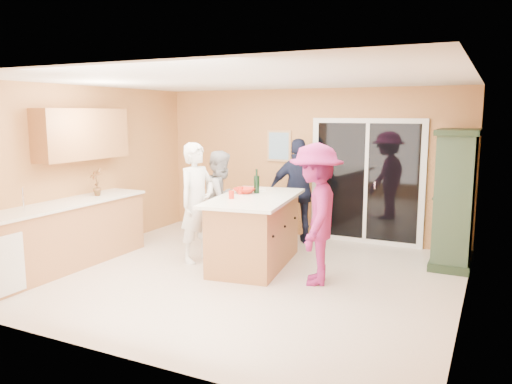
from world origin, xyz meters
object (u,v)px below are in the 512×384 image
at_px(woman_navy, 299,191).
at_px(woman_magenta, 315,214).
at_px(kitchen_island, 255,233).
at_px(green_hutch, 455,200).
at_px(woman_white, 197,203).
at_px(woman_grey, 222,200).

xyz_separation_m(woman_navy, woman_magenta, (0.92, -1.81, 0.02)).
height_order(kitchen_island, green_hutch, green_hutch).
relative_size(woman_navy, woman_magenta, 0.97).
distance_m(woman_white, woman_navy, 1.92).
bearing_deg(green_hutch, woman_white, -157.02).
bearing_deg(woman_navy, woman_magenta, 88.74).
height_order(green_hutch, woman_magenta, green_hutch).
distance_m(green_hutch, woman_magenta, 2.22).
relative_size(green_hutch, woman_white, 1.11).
bearing_deg(green_hutch, woman_magenta, -133.86).
bearing_deg(green_hutch, woman_grey, -168.89).
bearing_deg(kitchen_island, woman_magenta, -26.51).
relative_size(green_hutch, woman_grey, 1.23).
distance_m(woman_grey, woman_magenta, 2.12).
bearing_deg(green_hutch, kitchen_island, -154.02).
height_order(woman_grey, woman_navy, woman_navy).
distance_m(kitchen_island, woman_white, 0.96).
distance_m(kitchen_island, woman_grey, 1.10).
xyz_separation_m(kitchen_island, green_hutch, (2.57, 1.25, 0.48)).
height_order(green_hutch, woman_white, green_hutch).
xyz_separation_m(woman_white, woman_navy, (0.96, 1.66, 0.00)).
bearing_deg(woman_magenta, kitchen_island, -124.39).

